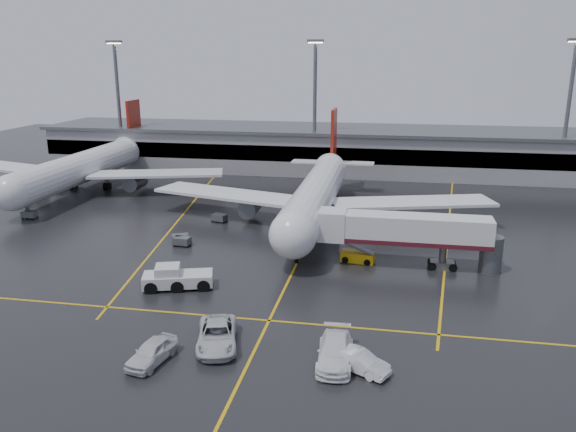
# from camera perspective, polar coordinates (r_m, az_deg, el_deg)

# --- Properties ---
(ground) EXTENTS (220.00, 220.00, 0.00)m
(ground) POSITION_cam_1_polar(r_m,az_deg,el_deg) (71.67, 1.87, -2.73)
(ground) COLOR black
(ground) RESTS_ON ground
(apron_line_centre) EXTENTS (0.25, 90.00, 0.02)m
(apron_line_centre) POSITION_cam_1_polar(r_m,az_deg,el_deg) (71.67, 1.87, -2.72)
(apron_line_centre) COLOR gold
(apron_line_centre) RESTS_ON ground
(apron_line_stop) EXTENTS (60.00, 0.25, 0.02)m
(apron_line_stop) POSITION_cam_1_polar(r_m,az_deg,el_deg) (51.60, -1.90, -10.36)
(apron_line_stop) COLOR gold
(apron_line_stop) RESTS_ON ground
(apron_line_left) EXTENTS (9.99, 69.35, 0.02)m
(apron_line_left) POSITION_cam_1_polar(r_m,az_deg,el_deg) (85.93, -10.40, 0.17)
(apron_line_left) COLOR gold
(apron_line_left) RESTS_ON ground
(apron_line_right) EXTENTS (7.57, 69.64, 0.02)m
(apron_line_right) POSITION_cam_1_polar(r_m,az_deg,el_deg) (80.87, 15.68, -1.15)
(apron_line_right) COLOR gold
(apron_line_right) RESTS_ON ground
(terminal) EXTENTS (122.00, 19.00, 8.60)m
(terminal) POSITION_cam_1_polar(r_m,az_deg,el_deg) (117.05, 5.47, 6.64)
(terminal) COLOR gray
(terminal) RESTS_ON ground
(light_mast_left) EXTENTS (3.00, 1.20, 25.45)m
(light_mast_left) POSITION_cam_1_polar(r_m,az_deg,el_deg) (122.61, -16.55, 11.27)
(light_mast_left) COLOR #595B60
(light_mast_left) RESTS_ON ground
(light_mast_mid) EXTENTS (3.00, 1.20, 25.45)m
(light_mast_mid) POSITION_cam_1_polar(r_m,az_deg,el_deg) (110.57, 2.69, 11.46)
(light_mast_mid) COLOR #595B60
(light_mast_mid) RESTS_ON ground
(light_mast_right) EXTENTS (3.00, 1.20, 25.45)m
(light_mast_right) POSITION_cam_1_polar(r_m,az_deg,el_deg) (113.54, 26.18, 10.02)
(light_mast_right) COLOR #595B60
(light_mast_right) RESTS_ON ground
(main_airliner) EXTENTS (48.80, 45.60, 14.10)m
(main_airliner) POSITION_cam_1_polar(r_m,az_deg,el_deg) (79.75, 2.95, 2.32)
(main_airliner) COLOR silver
(main_airliner) RESTS_ON ground
(second_airliner) EXTENTS (48.80, 45.60, 14.10)m
(second_airliner) POSITION_cam_1_polar(r_m,az_deg,el_deg) (104.71, -19.60, 4.66)
(second_airliner) COLOR silver
(second_airliner) RESTS_ON ground
(jet_bridge) EXTENTS (19.90, 3.40, 6.05)m
(jet_bridge) POSITION_cam_1_polar(r_m,az_deg,el_deg) (64.06, 11.63, -1.63)
(jet_bridge) COLOR silver
(jet_bridge) RESTS_ON ground
(pushback_tractor) EXTENTS (7.43, 4.71, 2.47)m
(pushback_tractor) POSITION_cam_1_polar(r_m,az_deg,el_deg) (59.11, -11.10, -6.13)
(pushback_tractor) COLOR silver
(pushback_tractor) RESTS_ON ground
(belt_loader) EXTENTS (4.01, 2.34, 2.40)m
(belt_loader) POSITION_cam_1_polar(r_m,az_deg,el_deg) (65.70, 6.97, -4.04)
(belt_loader) COLOR gold
(belt_loader) RESTS_ON ground
(service_van_a) EXTENTS (4.71, 7.29, 1.87)m
(service_van_a) POSITION_cam_1_polar(r_m,az_deg,el_deg) (47.45, -7.07, -11.70)
(service_van_a) COLOR silver
(service_van_a) RESTS_ON ground
(service_van_b) EXTENTS (2.91, 6.56, 1.87)m
(service_van_b) POSITION_cam_1_polar(r_m,az_deg,el_deg) (44.92, 4.70, -13.30)
(service_van_b) COLOR white
(service_van_b) RESTS_ON ground
(service_van_c) EXTENTS (5.03, 3.72, 1.58)m
(service_van_c) POSITION_cam_1_polar(r_m,az_deg,el_deg) (44.15, 7.05, -14.15)
(service_van_c) COLOR silver
(service_van_c) RESTS_ON ground
(service_van_d) EXTENTS (2.99, 5.39, 1.74)m
(service_van_d) POSITION_cam_1_polar(r_m,az_deg,el_deg) (46.07, -13.40, -13.02)
(service_van_d) COLOR silver
(service_van_d) RESTS_ON ground
(baggage_cart_a) EXTENTS (2.10, 1.47, 1.12)m
(baggage_cart_a) POSITION_cam_1_polar(r_m,az_deg,el_deg) (71.72, -10.51, -2.46)
(baggage_cart_a) COLOR #595B60
(baggage_cart_a) RESTS_ON ground
(baggage_cart_b) EXTENTS (2.37, 2.08, 1.12)m
(baggage_cart_b) POSITION_cam_1_polar(r_m,az_deg,el_deg) (72.80, -10.67, -2.19)
(baggage_cart_b) COLOR #595B60
(baggage_cart_b) RESTS_ON ground
(baggage_cart_c) EXTENTS (2.28, 1.80, 1.12)m
(baggage_cart_c) POSITION_cam_1_polar(r_m,az_deg,el_deg) (81.13, -6.85, -0.16)
(baggage_cart_c) COLOR #595B60
(baggage_cart_c) RESTS_ON ground
(baggage_cart_d) EXTENTS (2.11, 1.48, 1.12)m
(baggage_cart_d) POSITION_cam_1_polar(r_m,az_deg,el_deg) (99.83, -24.83, 1.49)
(baggage_cart_d) COLOR #595B60
(baggage_cart_d) RESTS_ON ground
(baggage_cart_e) EXTENTS (2.02, 1.32, 1.12)m
(baggage_cart_e) POSITION_cam_1_polar(r_m,az_deg,el_deg) (90.33, -24.34, 0.17)
(baggage_cart_e) COLOR #595B60
(baggage_cart_e) RESTS_ON ground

